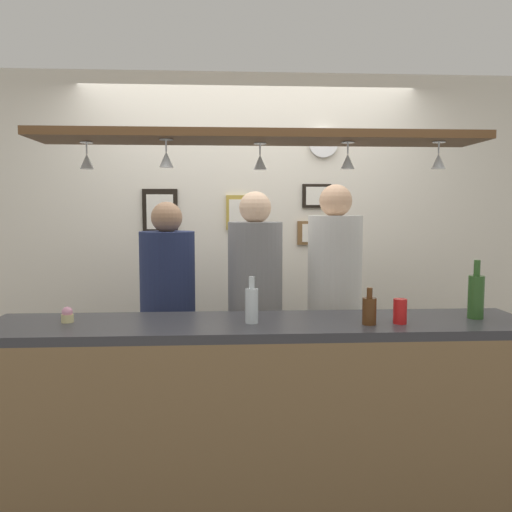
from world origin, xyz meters
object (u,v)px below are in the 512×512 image
person_middle_grey_shirt (255,299)px  picture_frame_lower_pair (317,233)px  person_right_white_patterned_shirt (334,294)px  picture_frame_upper_small (317,196)px  bottle_beer_brown_stubby (369,310)px  picture_frame_crest (238,213)px  picture_frame_caricature (160,212)px  drink_can (400,311)px  person_left_navy_shirt (168,306)px  bottle_champagne_green (476,295)px  cupcake (67,315)px  bottle_soda_clear (252,304)px  wall_clock (323,143)px

person_middle_grey_shirt → picture_frame_lower_pair: bearing=54.5°
person_right_white_patterned_shirt → picture_frame_upper_small: picture_frame_upper_small is taller
picture_frame_lower_pair → picture_frame_upper_small: size_ratio=1.36×
bottle_beer_brown_stubby → picture_frame_crest: size_ratio=0.69×
bottle_beer_brown_stubby → person_middle_grey_shirt: bearing=122.6°
bottle_beer_brown_stubby → picture_frame_caricature: size_ratio=0.53×
person_middle_grey_shirt → picture_frame_crest: 0.90m
picture_frame_upper_small → picture_frame_crest: picture_frame_upper_small is taller
bottle_beer_brown_stubby → picture_frame_upper_small: 1.62m
drink_can → person_middle_grey_shirt: bearing=130.4°
person_left_navy_shirt → bottle_champagne_green: 1.78m
bottle_beer_brown_stubby → picture_frame_upper_small: (0.00, 1.51, 0.59)m
person_left_navy_shirt → bottle_champagne_green: bearing=-22.5°
person_middle_grey_shirt → bottle_champagne_green: 1.29m
cupcake → picture_frame_caricature: bearing=77.9°
picture_frame_crest → picture_frame_lower_pair: bearing=0.0°
bottle_soda_clear → picture_frame_caricature: bearing=113.0°
person_middle_grey_shirt → picture_frame_caricature: picture_frame_caricature is taller
drink_can → person_left_navy_shirt: bearing=147.2°
bottle_champagne_green → drink_can: size_ratio=2.46×
drink_can → wall_clock: 1.80m
person_left_navy_shirt → bottle_beer_brown_stubby: size_ratio=9.05×
wall_clock → person_left_navy_shirt: bearing=-147.0°
person_middle_grey_shirt → picture_frame_upper_small: bearing=54.7°
picture_frame_crest → bottle_champagne_green: bearing=-49.9°
person_middle_grey_shirt → wall_clock: bearing=52.2°
bottle_soda_clear → bottle_beer_brown_stubby: 0.57m
person_middle_grey_shirt → picture_frame_upper_small: (0.51, 0.72, 0.66)m
bottle_soda_clear → person_left_navy_shirt: bearing=123.9°
person_right_white_patterned_shirt → picture_frame_caricature: person_right_white_patterned_shirt is taller
person_left_navy_shirt → bottle_soda_clear: (0.49, -0.72, 0.14)m
person_middle_grey_shirt → picture_frame_crest: (-0.09, 0.72, 0.54)m
person_middle_grey_shirt → picture_frame_crest: bearing=96.9°
picture_frame_lower_pair → cupcake: bearing=-137.1°
bottle_champagne_green → cupcake: bottle_champagne_green is taller
person_left_navy_shirt → drink_can: person_left_navy_shirt is taller
picture_frame_lower_pair → picture_frame_upper_small: bearing=180.0°
drink_can → picture_frame_crest: bearing=116.6°
bottle_champagne_green → drink_can: bottle_champagne_green is taller
person_left_navy_shirt → picture_frame_caricature: picture_frame_caricature is taller
picture_frame_lower_pair → picture_frame_crest: size_ratio=1.15×
bottle_champagne_green → picture_frame_crest: size_ratio=1.15×
cupcake → wall_clock: wall_clock is taller
person_left_navy_shirt → drink_can: size_ratio=13.36×
cupcake → picture_frame_crest: 1.71m
person_right_white_patterned_shirt → picture_frame_caricature: bearing=148.5°
person_left_navy_shirt → picture_frame_upper_small: (1.06, 0.72, 0.70)m
picture_frame_lower_pair → picture_frame_upper_small: (-0.00, 0.00, 0.28)m
cupcake → picture_frame_lower_pair: (1.48, 1.37, 0.34)m
person_left_navy_shirt → person_right_white_patterned_shirt: 1.05m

